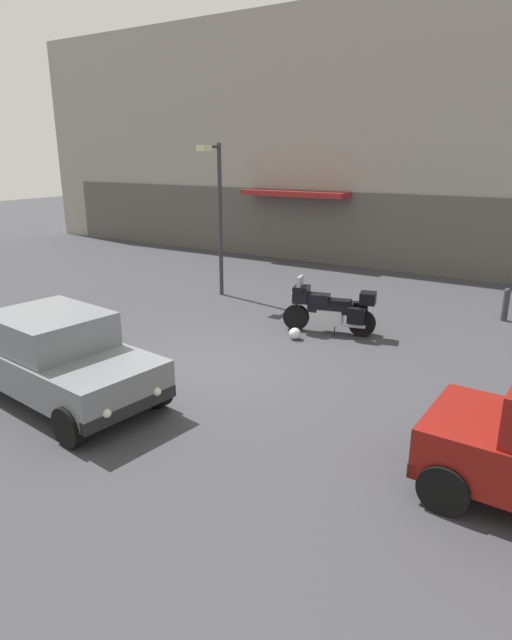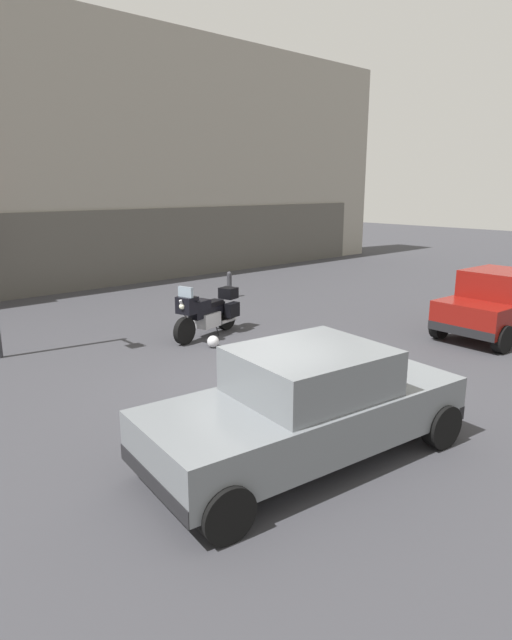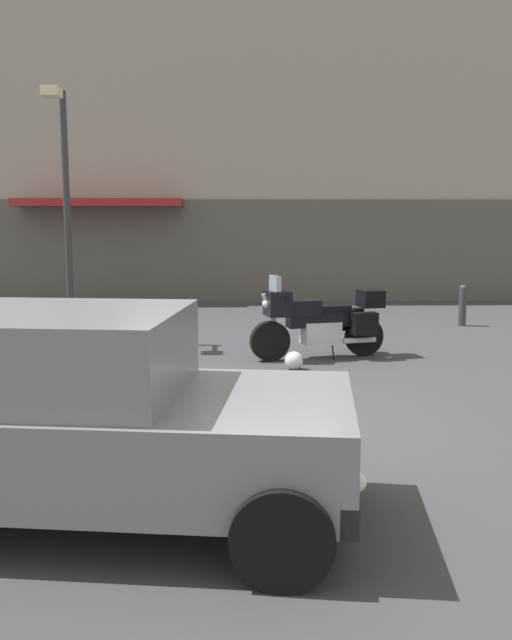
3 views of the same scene
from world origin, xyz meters
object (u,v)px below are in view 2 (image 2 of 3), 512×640
car_sedan_far (308,405)px  bollard_curbside (229,284)px  motorcycle (207,312)px  car_hatchback_near (501,303)px  helmet (213,342)px

car_sedan_far → bollard_curbside: 11.11m
motorcycle → car_sedan_far: size_ratio=0.47×
car_hatchback_near → car_sedan_far: size_ratio=0.83×
helmet → bollard_curbside: 5.79m
helmet → car_sedan_far: (-2.24, -5.00, 0.64)m
helmet → car_hatchback_near: size_ratio=0.07×
motorcycle → car_hatchback_near: bearing=125.0°
car_sedan_far → motorcycle: bearing=71.7°
helmet → car_hatchback_near: (5.98, -3.93, 0.67)m
helmet → bollard_curbside: (3.94, 4.23, 0.33)m
motorcycle → car_sedan_far: car_sedan_far is taller
car_sedan_far → bollard_curbside: bearing=63.0°
car_hatchback_near → helmet: bearing=149.0°
helmet → car_hatchback_near: 7.18m
helmet → car_sedan_far: bearing=-114.1°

